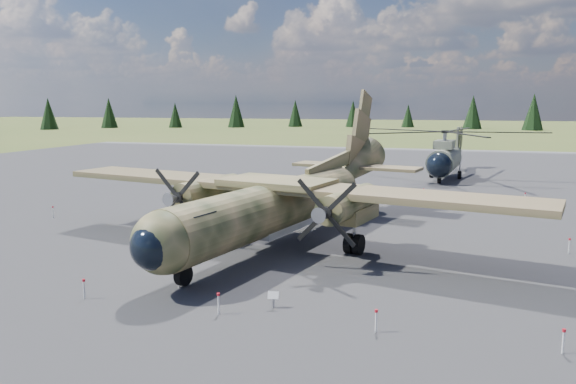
# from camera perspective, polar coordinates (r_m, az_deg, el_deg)

# --- Properties ---
(ground) EXTENTS (500.00, 500.00, 0.00)m
(ground) POSITION_cam_1_polar(r_m,az_deg,el_deg) (34.90, -1.17, -4.24)
(ground) COLOR #535827
(ground) RESTS_ON ground
(apron) EXTENTS (120.00, 120.00, 0.04)m
(apron) POSITION_cam_1_polar(r_m,az_deg,el_deg) (44.33, 2.78, -1.40)
(apron) COLOR slate
(apron) RESTS_ON ground
(transport_plane) EXTENTS (28.92, 25.96, 9.56)m
(transport_plane) POSITION_cam_1_polar(r_m,az_deg,el_deg) (32.27, -0.22, -0.35)
(transport_plane) COLOR #313A1F
(transport_plane) RESTS_ON ground
(helicopter_near) EXTENTS (22.67, 25.21, 5.23)m
(helicopter_near) POSITION_cam_1_polar(r_m,az_deg,el_deg) (61.29, 15.68, 4.65)
(helicopter_near) COLOR slate
(helicopter_near) RESTS_ON ground
(info_placard_left) EXTENTS (0.44, 0.30, 0.64)m
(info_placard_left) POSITION_cam_1_polar(r_m,az_deg,el_deg) (25.22, -11.02, -8.62)
(info_placard_left) COLOR gray
(info_placard_left) RESTS_ON ground
(info_placard_right) EXTENTS (0.45, 0.23, 0.68)m
(info_placard_right) POSITION_cam_1_polar(r_m,az_deg,el_deg) (22.45, -1.49, -10.61)
(info_placard_right) COLOR gray
(info_placard_right) RESTS_ON ground
(barrier_fence) EXTENTS (33.12, 29.62, 0.85)m
(barrier_fence) POSITION_cam_1_polar(r_m,az_deg,el_deg) (34.86, -1.93, -3.40)
(barrier_fence) COLOR silver
(barrier_fence) RESTS_ON ground
(treeline) EXTENTS (323.99, 333.44, 10.99)m
(treeline) POSITION_cam_1_polar(r_m,az_deg,el_deg) (38.13, -13.65, 4.03)
(treeline) COLOR black
(treeline) RESTS_ON ground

